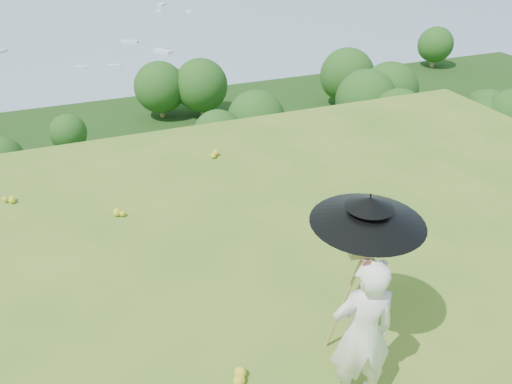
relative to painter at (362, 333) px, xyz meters
name	(u,v)px	position (x,y,z in m)	size (l,w,h in m)	color
ground	(371,324)	(0.72, 0.79, -0.87)	(14.00, 14.00, 0.00)	#467421
forest_slope	(139,299)	(0.72, 35.79, -29.87)	(140.00, 56.00, 22.00)	#15360E
shoreline_tier	(102,181)	(0.72, 75.79, -36.87)	(170.00, 28.00, 8.00)	gray
bay_water	(56,8)	(0.72, 240.79, -34.87)	(700.00, 700.00, 0.00)	#768DA9
slope_trees	(119,173)	(0.72, 35.79, -15.87)	(110.00, 50.00, 6.00)	#174B16
harbor_town	(95,146)	(0.72, 75.79, -30.37)	(110.00, 22.00, 5.00)	beige
moored_boats	(23,53)	(-11.78, 161.79, -34.52)	(140.00, 140.00, 0.70)	white
wildflowers	(360,308)	(0.72, 1.04, -0.81)	(10.00, 10.50, 0.12)	gold
painter	(362,333)	(0.00, 0.00, 0.00)	(0.64, 0.42, 1.75)	silver
field_easel	(359,294)	(0.30, 0.54, -0.03)	(0.64, 0.64, 1.68)	olive
sun_umbrella	(367,224)	(0.31, 0.56, 0.85)	(1.15, 1.15, 0.68)	black
painter_cap	(372,266)	(0.00, 0.00, 0.82)	(0.18, 0.22, 0.10)	#D6757F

